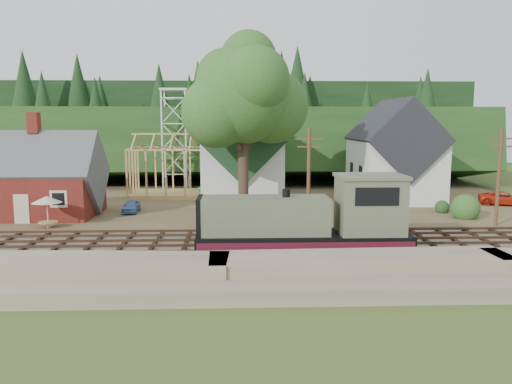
{
  "coord_description": "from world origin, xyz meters",
  "views": [
    {
      "loc": [
        1.51,
        -32.94,
        8.48
      ],
      "look_at": [
        2.96,
        6.0,
        3.0
      ],
      "focal_mm": 35.0,
      "sensor_mm": 36.0,
      "label": 1
    }
  ],
  "objects_px": {
    "patio_set": "(47,201)",
    "car_red": "(504,198)",
    "locomotive": "(311,224)",
    "car_blue": "(131,206)"
  },
  "relations": [
    {
      "from": "patio_set",
      "to": "car_blue",
      "type": "bearing_deg",
      "value": 52.75
    },
    {
      "from": "locomotive",
      "to": "patio_set",
      "type": "height_order",
      "value": "locomotive"
    },
    {
      "from": "locomotive",
      "to": "car_red",
      "type": "xyz_separation_m",
      "value": [
        21.96,
        18.08,
        -1.29
      ]
    },
    {
      "from": "car_red",
      "to": "patio_set",
      "type": "distance_m",
      "value": 42.34
    },
    {
      "from": "locomotive",
      "to": "car_blue",
      "type": "distance_m",
      "value": 20.98
    },
    {
      "from": "car_blue",
      "to": "patio_set",
      "type": "height_order",
      "value": "patio_set"
    },
    {
      "from": "locomotive",
      "to": "patio_set",
      "type": "bearing_deg",
      "value": 155.74
    },
    {
      "from": "car_blue",
      "to": "patio_set",
      "type": "xyz_separation_m",
      "value": [
        -5.04,
        -6.63,
        1.57
      ]
    },
    {
      "from": "locomotive",
      "to": "patio_set",
      "type": "xyz_separation_m",
      "value": [
        -19.3,
        8.7,
        0.18
      ]
    },
    {
      "from": "patio_set",
      "to": "car_red",
      "type": "bearing_deg",
      "value": 12.81
    }
  ]
}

